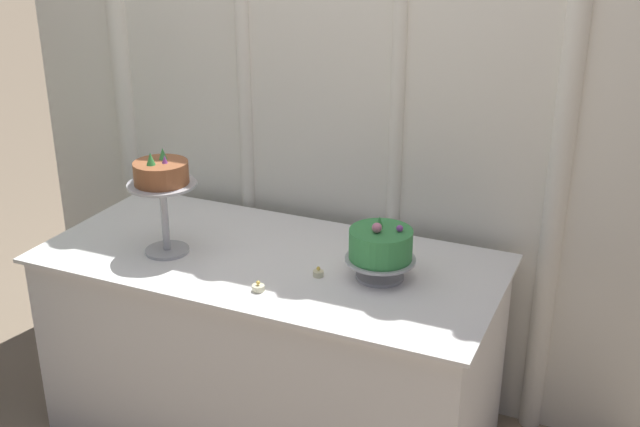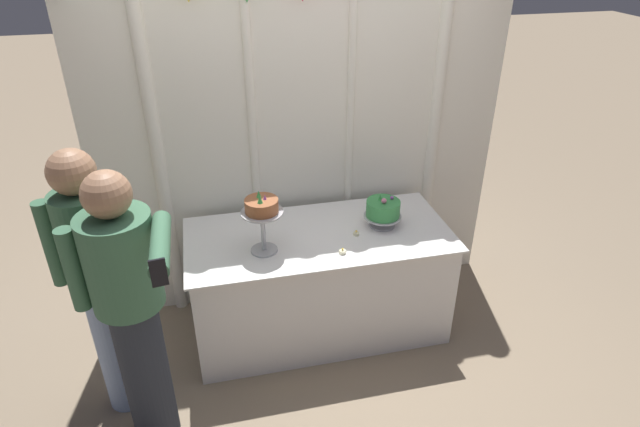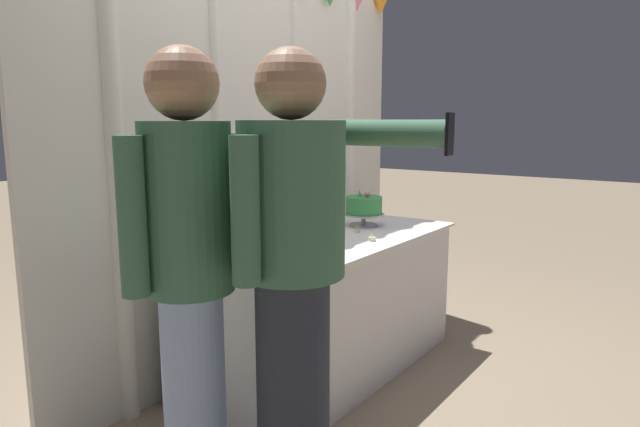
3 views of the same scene
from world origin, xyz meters
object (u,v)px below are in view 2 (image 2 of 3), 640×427
at_px(tealight_near_left, 356,233).
at_px(tealight_far_left, 343,252).
at_px(cake_display_nearright, 383,210).
at_px(guest_man_pink_jacket, 132,308).
at_px(guest_man_dark_suit, 98,276).
at_px(cake_table, 319,282).
at_px(cake_display_nearleft, 262,211).

bearing_deg(tealight_near_left, tealight_far_left, -127.46).
height_order(cake_display_nearright, guest_man_pink_jacket, guest_man_pink_jacket).
relative_size(tealight_near_left, guest_man_dark_suit, 0.02).
relative_size(cake_table, guest_man_dark_suit, 1.05).
bearing_deg(guest_man_pink_jacket, cake_display_nearright, 23.91).
height_order(cake_table, tealight_near_left, tealight_near_left).
xyz_separation_m(tealight_far_left, guest_man_pink_jacket, (-1.18, -0.41, 0.12)).
height_order(cake_display_nearleft, guest_man_dark_suit, guest_man_dark_suit).
bearing_deg(guest_man_pink_jacket, tealight_far_left, 19.28).
height_order(tealight_near_left, guest_man_pink_jacket, guest_man_pink_jacket).
distance_m(cake_table, guest_man_dark_suit, 1.44).
bearing_deg(guest_man_pink_jacket, guest_man_dark_suit, 123.64).
height_order(cake_display_nearleft, tealight_far_left, cake_display_nearleft).
distance_m(cake_display_nearright, tealight_far_left, 0.44).
bearing_deg(tealight_near_left, guest_man_dark_suit, -168.08).
relative_size(cake_table, tealight_far_left, 39.55).
bearing_deg(cake_display_nearright, guest_man_dark_suit, -166.93).
xyz_separation_m(cake_table, guest_man_dark_suit, (-1.28, -0.39, 0.54)).
bearing_deg(guest_man_pink_jacket, tealight_near_left, 24.30).
bearing_deg(cake_table, tealight_far_left, -70.47).
height_order(tealight_far_left, tealight_near_left, same).
bearing_deg(tealight_far_left, cake_table, 109.53).
xyz_separation_m(cake_table, tealight_far_left, (0.09, -0.25, 0.40)).
height_order(cake_display_nearright, guest_man_dark_suit, guest_man_dark_suit).
xyz_separation_m(cake_display_nearright, guest_man_pink_jacket, (-1.52, -0.68, 0.01)).
bearing_deg(tealight_near_left, cake_display_nearleft, -175.45).
xyz_separation_m(cake_table, cake_display_nearright, (0.43, 0.01, 0.50)).
distance_m(cake_display_nearleft, guest_man_pink_jacket, 0.92).
relative_size(guest_man_dark_suit, guest_man_pink_jacket, 1.00).
bearing_deg(cake_display_nearright, cake_table, -178.76).
bearing_deg(cake_display_nearright, cake_display_nearleft, -171.06).
bearing_deg(guest_man_pink_jacket, cake_display_nearleft, 37.33).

